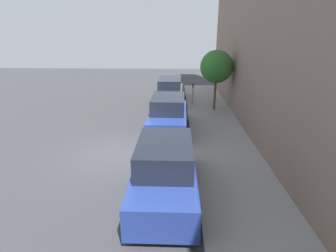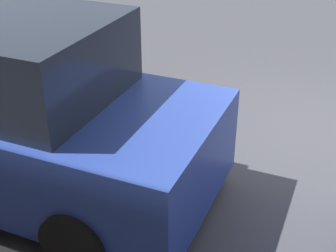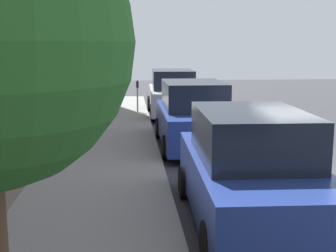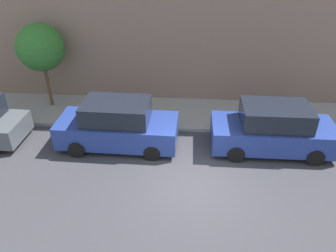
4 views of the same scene
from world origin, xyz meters
TOP-DOWN VIEW (x-y plane):
  - ground_plane at (0.00, 0.00)m, footprint 60.00×60.00m
  - sidewalk at (5.00, 0.00)m, footprint 3.00×32.00m
  - parked_suv_nearest at (2.42, -9.57)m, footprint 2.10×4.85m
  - parked_suv_second at (2.40, -3.12)m, footprint 2.08×4.81m
  - parked_suv_third at (2.29, 3.07)m, footprint 2.08×4.85m
  - parking_meter_near at (3.95, -9.81)m, footprint 0.11×0.15m

SIDE VIEW (x-z plane):
  - ground_plane at x=0.00m, z-range 0.00..0.00m
  - sidewalk at x=5.00m, z-range 0.00..0.15m
  - parked_suv_nearest at x=2.42m, z-range -0.06..1.92m
  - parked_suv_second at x=2.40m, z-range -0.06..1.92m
  - parked_suv_third at x=2.29m, z-range -0.06..1.92m
  - parking_meter_near at x=3.95m, z-range 0.31..1.69m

